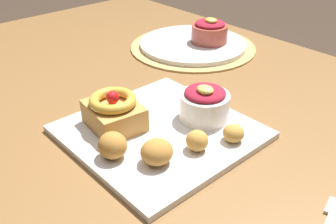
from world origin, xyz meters
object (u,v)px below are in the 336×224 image
Objects in this scene: fritter_front at (157,152)px; back_ramekin at (210,31)px; front_plate at (160,132)px; cake_slice at (114,112)px; back_plate at (193,44)px; fork at (330,223)px; berry_ramekin at (205,103)px; fritter_middle at (113,145)px; fritter_extra at (233,133)px; fritter_back at (197,141)px.

back_ramekin is (-0.30, 0.45, 0.02)m from fritter_front.
cake_slice is (-0.06, -0.05, 0.04)m from front_plate.
cake_slice is 0.45m from back_plate.
fritter_front is at bearing -51.41° from back_plate.
fork is (0.31, 0.03, -0.00)m from front_plate.
front_plate is 1.04× the size of back_plate.
fritter_front is at bearing -43.70° from front_plate.
front_plate is 5.76× the size of fritter_front.
fritter_middle is at bearing -94.86° from berry_ramekin.
back_plate is at bearing 120.81° from fritter_middle.
cake_slice is 0.38× the size of back_plate.
berry_ramekin is 1.93× the size of fritter_middle.
fritter_front is at bearing -107.30° from fritter_extra.
fritter_middle reaches higher than fritter_front.
back_plate is (-0.26, 0.35, 0.01)m from front_plate.
cake_slice reaches higher than fork.
fritter_back is (0.02, 0.07, -0.00)m from fritter_front.
berry_ramekin reaches higher than fritter_middle.
fritter_middle is (-0.06, -0.04, 0.00)m from fritter_front.
fritter_extra is 0.21m from fork.
front_plate is 0.32m from fork.
back_plate is (-0.38, 0.28, -0.02)m from fritter_extra.
back_ramekin reaches higher than back_plate.
fork is at bearing -11.70° from fritter_extra.
fritter_back is at bearing 75.61° from fritter_front.
fritter_extra is (0.11, 0.07, 0.02)m from front_plate.
fritter_front is at bearing -56.03° from back_ramekin.
cake_slice is 0.16m from fritter_back.
cake_slice is at bearing -139.10° from front_plate.
berry_ramekin is 1.77× the size of fritter_front.
fritter_front is 0.07m from fritter_middle.
fritter_extra is at bearing -11.18° from berry_ramekin.
front_plate is at bearing -107.45° from berry_ramekin.
back_ramekin is (-0.26, 0.30, 0.00)m from berry_ramekin.
fork is (0.30, 0.14, -0.03)m from fritter_middle.
fritter_front is at bearing 36.13° from fritter_middle.
back_plate reaches higher than fork.
berry_ramekin is at bearing 72.55° from front_plate.
fritter_middle reaches higher than back_plate.
fritter_front is at bearing 96.40° from fork.
fritter_front is 1.43× the size of fritter_extra.
fritter_middle reaches higher than fork.
cake_slice is at bearing -68.65° from back_ramekin.
back_ramekin is (0.03, 0.03, 0.04)m from back_plate.
back_plate is (-0.20, 0.41, -0.03)m from cake_slice.
cake_slice is 2.32× the size of fritter_middle.
cake_slice is at bearing -122.54° from berry_ramekin.
berry_ramekin is 0.10m from fritter_back.
back_ramekin is (-0.32, 0.38, 0.02)m from fritter_back.
back_plate is at bearing 135.48° from fritter_back.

